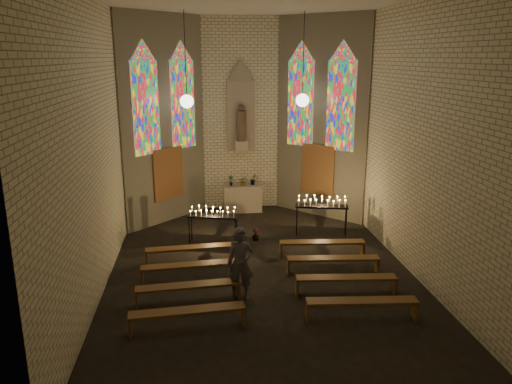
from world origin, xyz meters
TOP-DOWN VIEW (x-y plane):
  - floor at (0.00, 0.00)m, footprint 12.00×12.00m
  - room at (-0.00, 3.37)m, footprint 8.22×12.43m
  - altar at (0.00, 5.45)m, footprint 1.40×0.60m
  - flower_vase_left at (-0.43, 5.42)m, footprint 0.24×0.19m
  - flower_vase_center at (0.02, 5.35)m, footprint 0.35×0.31m
  - flower_vase_right at (0.40, 5.48)m, footprint 0.27×0.23m
  - aisle_flower_pot at (0.13, 2.32)m, footprint 0.24×0.24m
  - votive_stand_left at (-1.20, 2.20)m, footprint 1.57×0.72m
  - votive_stand_right at (2.30, 2.59)m, footprint 1.72×0.75m
  - pew_left_0 at (-1.90, 0.81)m, footprint 2.46×0.53m
  - pew_right_0 at (1.90, 0.81)m, footprint 2.46×0.53m
  - pew_left_1 at (-1.90, -0.39)m, footprint 2.46×0.53m
  - pew_right_1 at (1.90, -0.39)m, footprint 2.46×0.53m
  - pew_left_2 at (-1.90, -1.59)m, footprint 2.46×0.53m
  - pew_right_2 at (1.90, -1.59)m, footprint 2.46×0.53m
  - pew_left_3 at (-1.90, -2.79)m, footprint 2.46×0.53m
  - pew_right_3 at (1.90, -2.79)m, footprint 2.46×0.53m
  - visitor at (-0.66, -1.48)m, footprint 0.69×0.50m

SIDE VIEW (x-z plane):
  - floor at x=0.00m, z-range 0.00..0.00m
  - aisle_flower_pot at x=0.13m, z-range 0.00..0.39m
  - pew_left_0 at x=-1.90m, z-range 0.15..0.61m
  - pew_right_0 at x=1.90m, z-range 0.15..0.61m
  - pew_left_1 at x=-1.90m, z-range 0.15..0.61m
  - pew_right_1 at x=1.90m, z-range 0.15..0.61m
  - pew_left_2 at x=-1.90m, z-range 0.15..0.61m
  - pew_right_2 at x=1.90m, z-range 0.15..0.61m
  - pew_left_3 at x=-1.90m, z-range 0.15..0.61m
  - pew_right_3 at x=1.90m, z-range 0.15..0.61m
  - altar at x=0.00m, z-range 0.00..1.00m
  - visitor at x=-0.66m, z-range 0.00..1.77m
  - votive_stand_left at x=-1.20m, z-range 0.40..1.52m
  - votive_stand_right at x=2.30m, z-range 0.44..1.67m
  - flower_vase_center at x=0.02m, z-range 1.00..1.35m
  - flower_vase_left at x=-0.43m, z-range 1.00..1.39m
  - flower_vase_right at x=0.40m, z-range 1.00..1.42m
  - room at x=0.00m, z-range 0.21..7.22m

